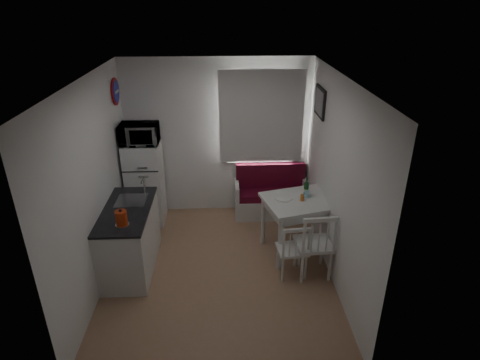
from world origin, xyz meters
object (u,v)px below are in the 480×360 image
object	(u,v)px
bench	(271,199)
fridge	(145,183)
chair_right	(316,239)
microwave	(139,134)
dining_table	(304,205)
kettle	(121,218)
chair_left	(294,246)
kitchen_counter	(130,238)
wine_bottle	(306,187)

from	to	relation	value
bench	fridge	xyz separation A→B (m)	(-2.06, -0.11, 0.40)
chair_right	microwave	size ratio (longest dim) A/B	0.92
dining_table	fridge	distance (m)	2.58
fridge	kettle	size ratio (longest dim) A/B	6.07
kettle	chair_left	bearing A→B (deg)	1.90
microwave	kitchen_counter	bearing A→B (deg)	-90.94
chair_left	chair_right	size ratio (longest dim) A/B	0.83
dining_table	fridge	bearing A→B (deg)	143.40
chair_left	kettle	world-z (taller)	kettle
chair_right	wine_bottle	size ratio (longest dim) A/B	1.86
kitchen_counter	fridge	distance (m)	1.27
kettle	chair_right	bearing A→B (deg)	1.27
chair_left	chair_right	world-z (taller)	chair_right
chair_left	fridge	world-z (taller)	fridge
bench	kettle	bearing A→B (deg)	-138.68
bench	chair_left	bearing A→B (deg)	-86.91
dining_table	chair_left	xyz separation A→B (m)	(-0.25, -0.65, -0.24)
microwave	wine_bottle	bearing A→B (deg)	-18.22
bench	chair_right	xyz separation A→B (m)	(0.37, -1.73, 0.32)
dining_table	kitchen_counter	bearing A→B (deg)	171.95
bench	fridge	size ratio (longest dim) A/B	0.89
kitchen_counter	wine_bottle	world-z (taller)	kitchen_counter
kettle	bench	bearing A→B (deg)	41.32
bench	dining_table	world-z (taller)	bench
fridge	bench	bearing A→B (deg)	3.01
chair_left	chair_right	xyz separation A→B (m)	(0.28, -0.02, 0.10)
chair_right	kettle	size ratio (longest dim) A/B	2.32
chair_right	microwave	bearing A→B (deg)	142.98
dining_table	kettle	size ratio (longest dim) A/B	5.68
kitchen_counter	chair_right	bearing A→B (deg)	-8.73
bench	wine_bottle	size ratio (longest dim) A/B	4.33
kitchen_counter	dining_table	bearing A→B (deg)	6.94
kitchen_counter	wine_bottle	xyz separation A→B (m)	(2.45, 0.39, 0.52)
kitchen_counter	bench	size ratio (longest dim) A/B	1.08
chair_right	kitchen_counter	bearing A→B (deg)	167.13
kettle	microwave	bearing A→B (deg)	91.06
bench	dining_table	xyz separation A→B (m)	(0.34, -1.06, 0.46)
dining_table	chair_right	bearing A→B (deg)	-102.34
dining_table	chair_left	distance (m)	0.74
kitchen_counter	kettle	size ratio (longest dim) A/B	5.85
dining_table	microwave	bearing A→B (deg)	144.44
fridge	wine_bottle	size ratio (longest dim) A/B	4.87
bench	kettle	world-z (taller)	kettle
chair_right	microwave	xyz separation A→B (m)	(-2.43, 1.57, 0.92)
microwave	kettle	world-z (taller)	microwave
chair_left	wine_bottle	bearing A→B (deg)	63.82
microwave	wine_bottle	world-z (taller)	microwave
wine_bottle	kettle	bearing A→B (deg)	-161.06
kettle	wine_bottle	bearing A→B (deg)	18.94
kitchen_counter	bench	distance (m)	2.48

